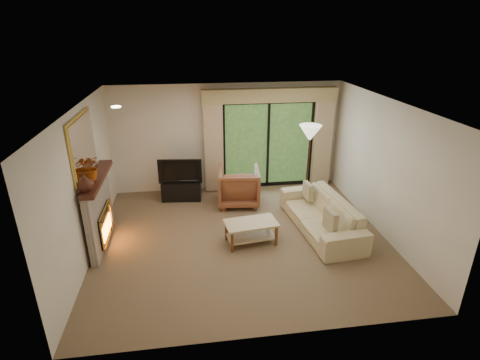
{
  "coord_description": "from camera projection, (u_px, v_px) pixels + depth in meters",
  "views": [
    {
      "loc": [
        -0.92,
        -6.21,
        3.85
      ],
      "look_at": [
        0.0,
        0.3,
        1.1
      ],
      "focal_mm": 28.0,
      "sensor_mm": 36.0,
      "label": 1
    }
  ],
  "objects": [
    {
      "name": "pillow_far",
      "position": [
        308.0,
        191.0,
        7.97
      ],
      "size": [
        0.13,
        0.36,
        0.35
      ],
      "primitive_type": "cube",
      "rotation": [
        0.0,
        0.0,
        0.1
      ],
      "color": "brown",
      "rests_on": "sofa"
    },
    {
      "name": "pillow_near",
      "position": [
        330.0,
        221.0,
        6.74
      ],
      "size": [
        0.14,
        0.41,
        0.4
      ],
      "primitive_type": "cube",
      "rotation": [
        0.0,
        0.0,
        0.1
      ],
      "color": "brown",
      "rests_on": "sofa"
    },
    {
      "name": "ceiling",
      "position": [
        243.0,
        104.0,
        6.27
      ],
      "size": [
        5.5,
        5.5,
        0.0
      ],
      "primitive_type": "plane",
      "rotation": [
        3.14,
        0.0,
        0.0
      ],
      "color": "silver",
      "rests_on": "ground"
    },
    {
      "name": "wall_front",
      "position": [
        273.0,
        254.0,
        4.49
      ],
      "size": [
        5.0,
        0.0,
        5.0
      ],
      "primitive_type": "plane",
      "rotation": [
        -1.57,
        0.0,
        0.0
      ],
      "color": "beige",
      "rests_on": "ground"
    },
    {
      "name": "floor",
      "position": [
        242.0,
        238.0,
        7.28
      ],
      "size": [
        5.5,
        5.5,
        0.0
      ],
      "primitive_type": "plane",
      "color": "brown",
      "rests_on": "ground"
    },
    {
      "name": "branches",
      "position": [
        90.0,
        167.0,
        6.33
      ],
      "size": [
        0.45,
        0.39,
        0.47
      ],
      "primitive_type": "imported",
      "rotation": [
        0.0,
        0.0,
        0.07
      ],
      "color": "#923D0D",
      "rests_on": "fireplace"
    },
    {
      "name": "cornice",
      "position": [
        270.0,
        95.0,
        8.67
      ],
      "size": [
        3.2,
        0.24,
        0.32
      ],
      "primitive_type": "cube",
      "color": "tan",
      "rests_on": "wall_back"
    },
    {
      "name": "vase",
      "position": [
        85.0,
        182.0,
        5.96
      ],
      "size": [
        0.34,
        0.34,
        0.29
      ],
      "primitive_type": "imported",
      "rotation": [
        0.0,
        0.0,
        0.28
      ],
      "color": "#3C1B12",
      "rests_on": "fireplace"
    },
    {
      "name": "curtain_right",
      "position": [
        322.0,
        140.0,
        9.25
      ],
      "size": [
        0.45,
        0.18,
        2.35
      ],
      "primitive_type": "cube",
      "color": "tan",
      "rests_on": "floor"
    },
    {
      "name": "fireplace",
      "position": [
        99.0,
        211.0,
        6.85
      ],
      "size": [
        0.24,
        1.7,
        1.37
      ],
      "primitive_type": null,
      "color": "gray",
      "rests_on": "floor"
    },
    {
      "name": "floor_lamp",
      "position": [
        308.0,
        165.0,
        8.44
      ],
      "size": [
        0.53,
        0.53,
        1.82
      ],
      "primitive_type": null,
      "rotation": [
        0.0,
        0.0,
        -0.08
      ],
      "color": "#FFF6CF",
      "rests_on": "floor"
    },
    {
      "name": "mirror",
      "position": [
        83.0,
        145.0,
        6.35
      ],
      "size": [
        0.07,
        1.45,
        1.02
      ],
      "primitive_type": null,
      "color": "gold",
      "rests_on": "wall_left"
    },
    {
      "name": "tv",
      "position": [
        180.0,
        170.0,
        8.62
      ],
      "size": [
        1.01,
        0.23,
        0.58
      ],
      "primitive_type": "imported",
      "rotation": [
        0.0,
        0.0,
        -0.11
      ],
      "color": "black",
      "rests_on": "media_console"
    },
    {
      "name": "wall_right",
      "position": [
        385.0,
        169.0,
        7.13
      ],
      "size": [
        0.0,
        5.0,
        5.0
      ],
      "primitive_type": "plane",
      "rotation": [
        1.57,
        0.0,
        -1.57
      ],
      "color": "beige",
      "rests_on": "ground"
    },
    {
      "name": "armchair",
      "position": [
        239.0,
        186.0,
        8.53
      ],
      "size": [
        1.01,
        1.03,
        0.86
      ],
      "primitive_type": "imported",
      "rotation": [
        0.0,
        0.0,
        3.04
      ],
      "color": "brown",
      "rests_on": "floor"
    },
    {
      "name": "media_console",
      "position": [
        182.0,
        190.0,
        8.82
      ],
      "size": [
        0.94,
        0.5,
        0.45
      ],
      "primitive_type": "cube",
      "rotation": [
        0.0,
        0.0,
        -0.11
      ],
      "color": "black",
      "rests_on": "floor"
    },
    {
      "name": "wall_left",
      "position": [
        84.0,
        185.0,
        6.42
      ],
      "size": [
        0.0,
        5.0,
        5.0
      ],
      "primitive_type": "plane",
      "rotation": [
        1.57,
        0.0,
        1.57
      ],
      "color": "beige",
      "rests_on": "ground"
    },
    {
      "name": "wall_back",
      "position": [
        227.0,
        138.0,
        9.06
      ],
      "size": [
        5.0,
        0.0,
        5.0
      ],
      "primitive_type": "plane",
      "rotation": [
        1.57,
        0.0,
        0.0
      ],
      "color": "beige",
      "rests_on": "ground"
    },
    {
      "name": "sofa",
      "position": [
        321.0,
        214.0,
        7.46
      ],
      "size": [
        1.13,
        2.4,
        0.68
      ],
      "primitive_type": "imported",
      "rotation": [
        0.0,
        0.0,
        -1.47
      ],
      "color": "tan",
      "rests_on": "floor"
    },
    {
      "name": "coffee_table",
      "position": [
        251.0,
        232.0,
        7.05
      ],
      "size": [
        1.03,
        0.66,
        0.44
      ],
      "primitive_type": null,
      "rotation": [
        0.0,
        0.0,
        0.13
      ],
      "color": "tan",
      "rests_on": "floor"
    },
    {
      "name": "curtain_left",
      "position": [
        213.0,
        144.0,
        8.9
      ],
      "size": [
        0.45,
        0.18,
        2.35
      ],
      "primitive_type": "cube",
      "color": "tan",
      "rests_on": "floor"
    },
    {
      "name": "sliding_door",
      "position": [
        268.0,
        145.0,
        9.22
      ],
      "size": [
        2.26,
        0.1,
        2.16
      ],
      "primitive_type": null,
      "color": "black",
      "rests_on": "floor"
    }
  ]
}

